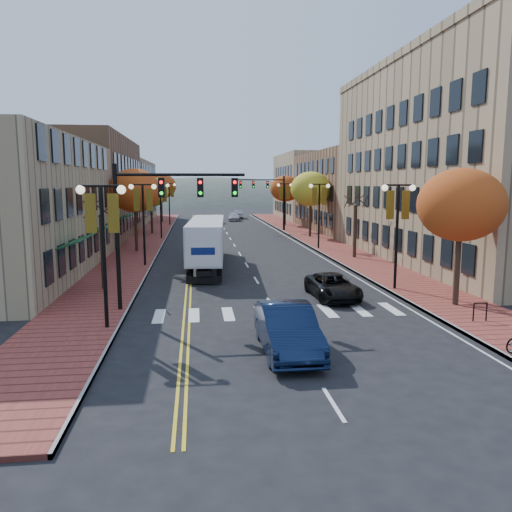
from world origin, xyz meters
name	(u,v)px	position (x,y,z in m)	size (l,w,h in m)	color
ground	(284,324)	(0.00, 0.00, 0.00)	(200.00, 200.00, 0.00)	black
sidewalk_left	(146,241)	(-9.00, 32.50, 0.07)	(4.00, 85.00, 0.15)	brown
sidewalk_right	(313,238)	(9.00, 32.50, 0.07)	(4.00, 85.00, 0.15)	brown
building_left_mid	(73,189)	(-17.00, 36.00, 5.50)	(12.00, 24.00, 11.00)	brown
building_left_far	(111,192)	(-17.00, 61.00, 4.75)	(12.00, 26.00, 9.50)	#9E8966
building_right_near	(484,165)	(18.50, 16.00, 7.50)	(15.00, 28.00, 15.00)	#997F5B
building_right_mid	(368,192)	(18.50, 42.00, 5.00)	(15.00, 24.00, 10.00)	brown
building_right_far	(325,186)	(18.50, 64.00, 5.50)	(15.00, 20.00, 11.00)	#9E8966
tree_left_a	(103,252)	(-9.00, 8.00, 2.25)	(0.28, 0.28, 4.20)	#382619
tree_left_b	(135,191)	(-9.00, 24.00, 5.45)	(4.48, 4.48, 7.21)	#382619
tree_left_c	(151,192)	(-9.00, 40.00, 5.05)	(4.16, 4.16, 6.69)	#382619
tree_left_d	(161,186)	(-9.00, 58.00, 5.60)	(4.61, 4.61, 7.42)	#382619
tree_right_a	(461,205)	(9.00, 2.00, 5.05)	(4.16, 4.16, 6.69)	#382619
tree_right_b	(355,231)	(9.00, 18.00, 2.25)	(0.28, 0.28, 4.20)	#382619
tree_right_c	(311,189)	(9.00, 34.00, 5.45)	(4.48, 4.48, 7.21)	#382619
tree_right_d	(285,189)	(9.00, 50.00, 5.29)	(4.35, 4.35, 7.00)	#382619
lamp_left_a	(103,228)	(-7.50, 0.00, 4.29)	(1.96, 0.36, 6.05)	black
lamp_left_b	(143,208)	(-7.50, 16.00, 4.29)	(1.96, 0.36, 6.05)	black
lamp_left_c	(160,200)	(-7.50, 34.00, 4.29)	(1.96, 0.36, 6.05)	black
lamp_left_d	(169,196)	(-7.50, 52.00, 4.29)	(1.96, 0.36, 6.05)	black
lamp_right_a	(398,216)	(7.50, 6.00, 4.29)	(1.96, 0.36, 6.05)	black
lamp_right_b	(319,203)	(7.50, 24.00, 4.29)	(1.96, 0.36, 6.05)	black
lamp_right_c	(285,197)	(7.50, 42.00, 4.29)	(1.96, 0.36, 6.05)	black
traffic_mast_near	(158,209)	(-5.48, 3.00, 4.92)	(6.10, 0.35, 7.00)	black
traffic_mast_far	(269,192)	(5.48, 42.00, 4.92)	(6.10, 0.34, 7.00)	black
semi_truck	(207,239)	(-2.92, 15.45, 2.06)	(3.12, 14.24, 3.53)	black
navy_sedan	(287,329)	(-0.50, -3.56, 0.87)	(1.84, 5.27, 1.74)	#0C1833
black_suv	(333,286)	(3.47, 4.61, 0.65)	(2.16, 4.68, 1.30)	black
car_far_white	(217,219)	(-0.50, 55.66, 0.70)	(1.66, 4.13, 1.41)	white
car_far_silver	(234,217)	(2.42, 60.22, 0.64)	(1.80, 4.43, 1.28)	#AFAEB6
car_far_oncoming	(239,214)	(3.62, 65.66, 0.71)	(1.50, 4.29, 1.41)	#AEADB5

